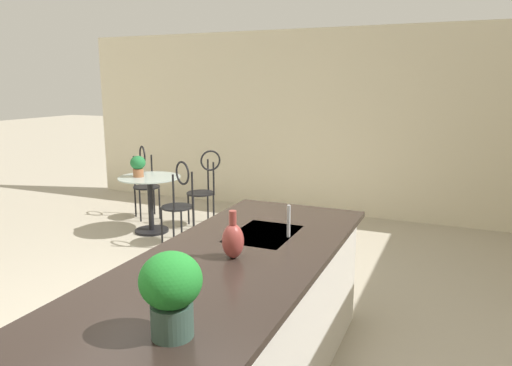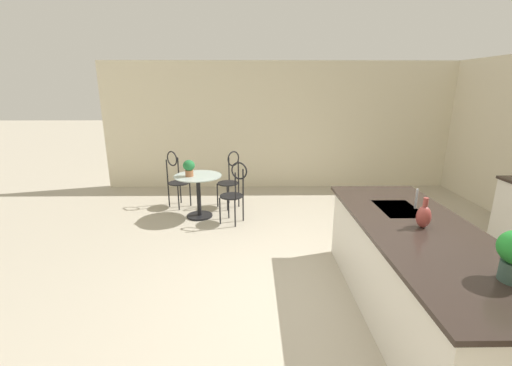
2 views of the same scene
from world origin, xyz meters
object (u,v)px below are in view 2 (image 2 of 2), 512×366
object	(u,v)px
chair_by_island	(234,190)
chair_toward_desk	(230,177)
chair_near_window	(176,176)
potted_plant_on_table	(189,167)
vase_on_counter	(424,216)
bistro_table	(199,192)

from	to	relation	value
chair_by_island	chair_toward_desk	xyz separation A→B (m)	(-0.83, -0.12, 0.00)
chair_near_window	potted_plant_on_table	xyz separation A→B (m)	(0.62, 0.36, 0.32)
chair_toward_desk	vase_on_counter	xyz separation A→B (m)	(3.16, 1.98, 0.46)
chair_toward_desk	potted_plant_on_table	bearing A→B (deg)	-47.15
bistro_table	potted_plant_on_table	size ratio (longest dim) A/B	2.91
chair_near_window	chair_by_island	bearing A→B (deg)	52.45
chair_near_window	potted_plant_on_table	bearing A→B (deg)	30.14
chair_toward_desk	vase_on_counter	bearing A→B (deg)	32.03
bistro_table	chair_by_island	distance (m)	0.70
bistro_table	chair_toward_desk	xyz separation A→B (m)	(-0.54, 0.51, 0.13)
bistro_table	potted_plant_on_table	world-z (taller)	potted_plant_on_table
chair_by_island	chair_toward_desk	size ratio (longest dim) A/B	1.00
bistro_table	chair_by_island	size ratio (longest dim) A/B	0.77
potted_plant_on_table	vase_on_counter	xyz separation A→B (m)	(2.57, 2.62, 0.13)
chair_near_window	vase_on_counter	bearing A→B (deg)	42.98
bistro_table	chair_toward_desk	world-z (taller)	chair_toward_desk
chair_toward_desk	chair_near_window	bearing A→B (deg)	-91.81
bistro_table	chair_toward_desk	distance (m)	0.75
bistro_table	vase_on_counter	size ratio (longest dim) A/B	2.78
bistro_table	chair_near_window	size ratio (longest dim) A/B	0.77
chair_near_window	chair_toward_desk	bearing A→B (deg)	88.19
chair_near_window	vase_on_counter	world-z (taller)	vase_on_counter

